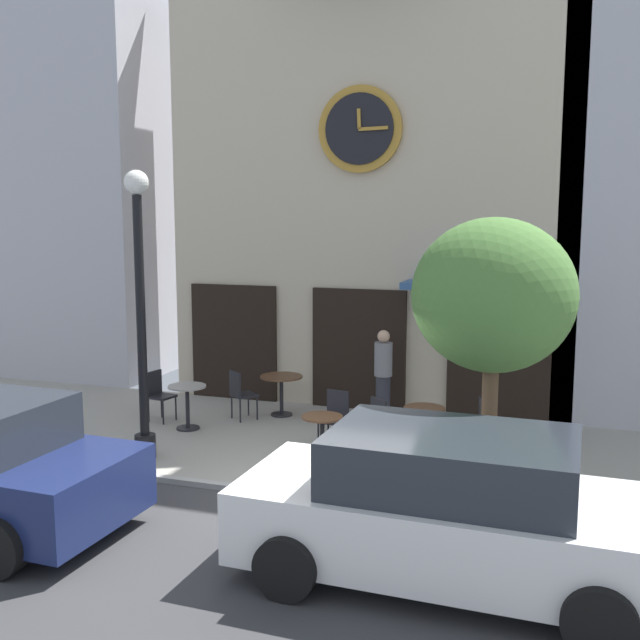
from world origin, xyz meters
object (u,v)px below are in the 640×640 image
street_tree (493,297)px  cafe_table_center (322,432)px  cafe_chair_facing_street (158,392)px  cafe_chair_under_awning (335,414)px  cafe_table_leftmost (424,423)px  cafe_table_near_curb (466,441)px  cafe_chair_outer (373,423)px  cafe_table_near_door (281,386)px  parked_car_white (451,509)px  street_lamp (141,315)px  pedestrian_grey (383,375)px  cafe_chair_mid_row (240,391)px  cafe_chair_facing_wall (475,422)px  cafe_table_center_left (187,399)px

street_tree → cafe_table_center: bearing=158.5°
cafe_chair_facing_street → cafe_chair_under_awning: same height
cafe_table_leftmost → cafe_table_near_curb: bearing=-42.8°
cafe_table_near_curb → cafe_chair_outer: bearing=166.0°
cafe_chair_facing_street → street_tree: bearing=-20.4°
cafe_table_near_door → parked_car_white: size_ratio=0.18×
cafe_table_leftmost → cafe_chair_outer: bearing=-156.8°
cafe_table_near_door → street_lamp: bearing=-110.8°
cafe_chair_facing_street → parked_car_white: bearing=-36.2°
street_lamp → cafe_chair_outer: street_lamp is taller
street_tree → cafe_chair_facing_street: size_ratio=4.07×
pedestrian_grey → cafe_table_center: bearing=-98.2°
cafe_table_near_curb → pedestrian_grey: (-1.76, 2.27, 0.36)m
cafe_chair_mid_row → pedestrian_grey: 2.59m
cafe_table_near_door → pedestrian_grey: (1.89, 0.14, 0.31)m
cafe_chair_facing_wall → cafe_table_center: bearing=-153.6°
cafe_table_center_left → parked_car_white: parked_car_white is taller
cafe_table_leftmost → cafe_chair_under_awning: size_ratio=0.84×
street_tree → cafe_chair_mid_row: 5.83m
street_tree → cafe_chair_facing_wall: size_ratio=4.07×
cafe_table_center_left → cafe_chair_facing_street: (-0.76, 0.32, 0.01)m
cafe_table_center_left → cafe_table_near_door: (1.22, 1.34, 0.03)m
street_lamp → cafe_chair_mid_row: street_lamp is taller
cafe_chair_under_awning → parked_car_white: size_ratio=0.21×
cafe_chair_outer → pedestrian_grey: pedestrian_grey is taller
street_tree → cafe_table_center_left: size_ratio=4.76×
cafe_table_leftmost → parked_car_white: parked_car_white is taller
cafe_chair_outer → cafe_chair_mid_row: bearing=155.9°
cafe_chair_facing_wall → cafe_chair_mid_row: (-4.27, 0.69, 0.00)m
cafe_table_near_door → cafe_chair_facing_street: (-1.98, -1.01, -0.02)m
cafe_table_center → cafe_table_leftmost: size_ratio=0.94×
cafe_chair_mid_row → cafe_chair_facing_wall: bearing=-9.2°
street_tree → pedestrian_grey: size_ratio=2.20×
cafe_table_near_door → cafe_table_near_curb: (3.65, -2.13, -0.05)m
street_tree → cafe_table_center: street_tree is taller
cafe_chair_under_awning → street_tree: bearing=-34.9°
cafe_table_near_curb → parked_car_white: 3.21m
cafe_table_center_left → cafe_chair_facing_street: 0.83m
cafe_table_center_left → parked_car_white: 6.50m
cafe_table_near_curb → cafe_chair_facing_wall: (0.02, 0.92, 0.03)m
cafe_table_near_door → cafe_chair_under_awning: 2.09m
cafe_chair_outer → cafe_table_near_curb: bearing=-14.0°
cafe_table_leftmost → cafe_table_center: bearing=-149.6°
cafe_table_leftmost → cafe_chair_facing_street: (-4.90, 0.44, 0.02)m
cafe_table_near_door → street_tree: bearing=-38.7°
cafe_table_near_curb → cafe_chair_facing_street: (-5.63, 1.11, 0.03)m
cafe_table_center → cafe_table_near_curb: cafe_table_near_curb is taller
cafe_table_near_door → cafe_chair_outer: 2.82m
cafe_chair_outer → cafe_chair_mid_row: 3.06m
cafe_table_center → cafe_chair_mid_row: size_ratio=0.80×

